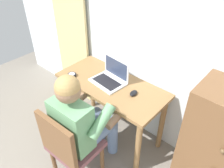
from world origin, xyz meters
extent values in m
cube|color=silver|center=(0.00, 2.20, 1.25)|extent=(4.80, 0.05, 2.50)
cube|color=#CCB77A|center=(-1.26, 2.13, 1.15)|extent=(0.57, 0.03, 2.30)
cube|color=olive|center=(-0.34, 1.86, 0.72)|extent=(1.16, 0.54, 0.03)
cylinder|color=olive|center=(-0.86, 1.65, 0.35)|extent=(0.06, 0.06, 0.70)
cylinder|color=olive|center=(0.18, 1.65, 0.35)|extent=(0.06, 0.06, 0.70)
cylinder|color=olive|center=(-0.86, 2.07, 0.35)|extent=(0.06, 0.06, 0.70)
cylinder|color=olive|center=(0.18, 2.07, 0.35)|extent=(0.06, 0.06, 0.70)
cube|color=brown|center=(0.81, 1.94, 0.57)|extent=(0.65, 0.40, 1.14)
sphere|color=brown|center=(0.81, 1.72, 0.80)|extent=(0.04, 0.04, 0.04)
cube|color=brown|center=(-0.23, 1.26, 0.42)|extent=(0.44, 0.42, 0.05)
cube|color=brown|center=(-0.23, 1.08, 0.66)|extent=(0.42, 0.06, 0.42)
cylinder|color=brown|center=(-0.07, 1.42, 0.20)|extent=(0.04, 0.04, 0.40)
cylinder|color=brown|center=(-0.41, 1.41, 0.20)|extent=(0.04, 0.04, 0.40)
cylinder|color=brown|center=(-0.40, 1.09, 0.20)|extent=(0.04, 0.04, 0.40)
cylinder|color=#6B84AD|center=(-0.15, 1.48, 0.47)|extent=(0.16, 0.41, 0.14)
cylinder|color=#6B84AD|center=(-0.33, 1.47, 0.47)|extent=(0.16, 0.41, 0.14)
cylinder|color=#6B84AD|center=(-0.16, 1.68, 0.23)|extent=(0.11, 0.11, 0.47)
cylinder|color=#6B84AD|center=(-0.34, 1.67, 0.23)|extent=(0.11, 0.11, 0.47)
cube|color=#609366|center=(-0.23, 1.25, 0.70)|extent=(0.37, 0.21, 0.46)
cylinder|color=#609366|center=(-0.02, 1.39, 0.78)|extent=(0.10, 0.30, 0.25)
cylinder|color=#609366|center=(-0.46, 1.37, 0.78)|extent=(0.10, 0.30, 0.25)
cylinder|color=#846047|center=(-0.03, 1.59, 0.67)|extent=(0.08, 0.27, 0.11)
cylinder|color=#846047|center=(-0.47, 1.57, 0.67)|extent=(0.08, 0.27, 0.11)
sphere|color=#846047|center=(-0.23, 1.26, 1.06)|extent=(0.20, 0.20, 0.20)
sphere|color=#9E7A47|center=(-0.23, 1.26, 1.09)|extent=(0.20, 0.20, 0.20)
cube|color=silver|center=(-0.38, 1.85, 0.75)|extent=(0.36, 0.27, 0.02)
cube|color=black|center=(-0.38, 1.84, 0.76)|extent=(0.30, 0.18, 0.00)
cube|color=silver|center=(-0.37, 1.97, 0.87)|extent=(0.34, 0.04, 0.22)
cube|color=#2D3851|center=(-0.37, 1.97, 0.87)|extent=(0.30, 0.03, 0.18)
ellipsoid|color=black|center=(-0.07, 1.87, 0.75)|extent=(0.07, 0.11, 0.03)
cylinder|color=black|center=(-0.74, 1.68, 0.75)|extent=(0.09, 0.09, 0.03)
cylinder|color=silver|center=(-0.74, 1.68, 0.77)|extent=(0.06, 0.06, 0.00)
camera|label=1|loc=(0.89, 0.49, 2.09)|focal=35.91mm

